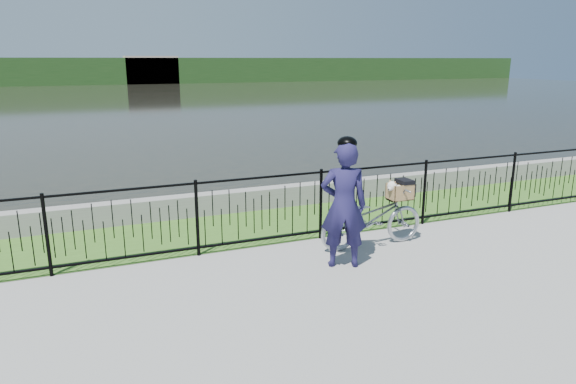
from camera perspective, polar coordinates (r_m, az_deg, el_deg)
name	(u,v)px	position (r m, az deg, el deg)	size (l,w,h in m)	color
ground	(304,287)	(6.67, 1.76, -10.53)	(120.00, 120.00, 0.00)	gray
grass_strip	(243,227)	(8.94, -5.00, -3.91)	(60.00, 2.00, 0.01)	#396620
water	(115,101)	(38.70, -18.67, 9.60)	(120.00, 120.00, 0.00)	black
quay_wall	(227,202)	(9.80, -6.76, -1.10)	(60.00, 0.30, 0.40)	gray
fence	(262,211)	(7.86, -2.92, -2.11)	(14.00, 0.06, 1.15)	black
far_treeline	(97,71)	(65.58, -20.45, 12.49)	(120.00, 6.00, 3.00)	#1F4118
far_building_right	(151,70)	(64.59, -14.96, 12.98)	(6.00, 3.00, 3.20)	#A09180
bicycle_rig	(373,217)	(8.01, 9.39, -2.75)	(1.74, 0.61, 1.03)	#A1A5AC
cyclist	(344,204)	(7.07, 6.22, -1.31)	(0.75, 0.62, 1.83)	#1B1740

